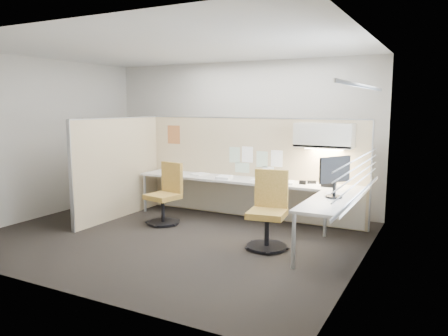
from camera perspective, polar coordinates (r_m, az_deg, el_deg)
The scene contains 27 objects.
floor at distance 6.81m, azimuth -6.48°, elevation -8.79°, with size 5.50×4.50×0.01m, color black.
ceiling at distance 6.56m, azimuth -6.89°, elevation 15.38°, with size 5.50×4.50×0.01m, color white.
wall_back at distance 8.48m, azimuth 1.94°, elevation 4.29°, with size 5.50×0.02×2.80m, color beige.
wall_front at distance 4.86m, azimuth -21.81°, elevation 0.76°, with size 5.50×0.02×2.80m, color beige.
wall_left at distance 8.40m, azimuth -22.40°, elevation 3.64°, with size 0.02×4.50×2.80m, color beige.
wall_right at distance 5.48m, azimuth 17.80°, elevation 1.74°, with size 0.02×4.50×2.80m, color beige.
window_pane at distance 5.47m, azimuth 17.61°, elevation 3.32°, with size 0.01×2.80×1.30m, color #A0ABBA.
partition_back at distance 7.72m, azimuth 3.50°, elevation -0.03°, with size 4.10×0.06×1.75m, color #C8B48B.
partition_left at distance 7.91m, azimuth -13.57°, elevation -0.05°, with size 0.06×2.20×1.75m, color #C8B48B.
desk at distance 7.19m, azimuth 4.69°, elevation -2.86°, with size 4.00×2.07×0.73m.
overhead_bin at distance 7.01m, azimuth 12.97°, elevation 4.16°, with size 0.90×0.36×0.38m, color beige.
task_light_strip at distance 7.03m, azimuth 12.91°, elevation 2.45°, with size 0.60×0.06×0.02m, color #FFEABF.
pinned_papers at distance 7.64m, azimuth 3.95°, elevation 1.08°, with size 1.01×0.00×0.47m.
poster at distance 8.42m, azimuth -6.58°, elevation 4.35°, with size 0.28×0.00×0.35m, color orange.
chair_left at distance 7.40m, azimuth -7.60°, elevation -3.62°, with size 0.55×0.57×1.01m.
chair_right at distance 6.14m, azimuth 5.82°, elevation -5.81°, with size 0.56×0.58×1.06m.
monitor at distance 6.08m, azimuth 14.27°, elevation -0.80°, with size 0.31×0.47×0.56m.
phone at distance 6.96m, azimuth 13.49°, elevation -1.93°, with size 0.21×0.20×0.12m.
stapler at distance 7.14m, azimuth 11.39°, elevation -1.82°, with size 0.14×0.04×0.05m, color black.
tape_dispenser at distance 7.07m, azimuth 10.24°, elevation -1.86°, with size 0.10×0.06×0.06m, color black.
coat_hook at distance 7.28m, azimuth -18.70°, elevation 3.41°, with size 0.18×0.43×1.29m.
paper_stack_0 at distance 8.19m, azimuth -6.83°, elevation -0.54°, with size 0.23×0.30×0.02m, color white.
paper_stack_1 at distance 7.94m, azimuth -3.17°, elevation -0.79°, with size 0.23×0.30×0.02m, color white.
paper_stack_2 at distance 7.46m, azimuth 0.03°, elevation -1.25°, with size 0.23×0.30×0.05m, color white.
paper_stack_3 at distance 7.36m, azimuth 4.78°, elevation -1.53°, with size 0.23×0.30×0.02m, color white.
paper_stack_4 at distance 7.14m, azimuth 8.21°, elevation -1.85°, with size 0.23×0.30×0.03m, color white.
paper_stack_5 at distance 6.32m, azimuth 14.19°, elevation -3.38°, with size 0.23×0.30×0.02m, color white.
Camera 1 is at (3.68, -5.37, 1.98)m, focal length 35.00 mm.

